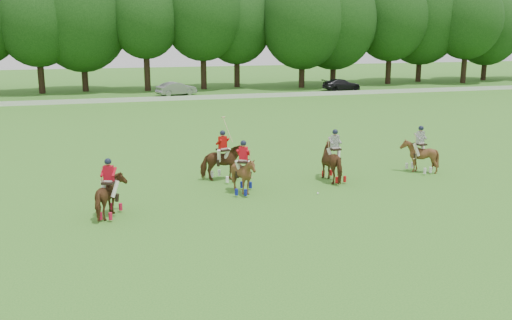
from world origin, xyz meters
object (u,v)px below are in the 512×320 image
object	(u,v)px
polo_red_a	(110,196)
polo_stripe_a	(334,162)
polo_red_b	(223,163)
polo_stripe_b	(419,156)
polo_ball	(318,193)
car_right	(342,85)
car_mid	(176,89)
polo_red_c	(244,174)

from	to	relation	value
polo_red_a	polo_stripe_a	world-z (taller)	polo_stripe_a
polo_red_b	polo_stripe_b	world-z (taller)	polo_red_b
polo_red_a	polo_stripe_b	xyz separation A→B (m)	(15.11, 2.97, 0.03)
polo_stripe_a	polo_ball	bearing A→B (deg)	-129.37
car_right	polo_red_b	world-z (taller)	polo_red_b
car_mid	car_right	xyz separation A→B (m)	(19.41, 0.00, -0.06)
car_right	polo_ball	distance (m)	43.88
polo_stripe_a	polo_stripe_b	size ratio (longest dim) A/B	1.05
polo_ball	polo_stripe_b	bearing A→B (deg)	19.99
polo_red_b	polo_red_c	world-z (taller)	polo_red_b
polo_stripe_a	car_mid	bearing A→B (deg)	93.19
polo_red_b	polo_red_c	distance (m)	2.38
polo_red_c	polo_stripe_b	world-z (taller)	same
polo_red_a	polo_stripe_a	xyz separation A→B (m)	(10.35, 2.60, 0.08)
car_right	car_mid	bearing A→B (deg)	88.73
polo_red_a	polo_red_b	xyz separation A→B (m)	(5.30, 4.04, 0.05)
polo_red_c	polo_stripe_b	distance (m)	9.50
car_mid	polo_ball	xyz separation A→B (m)	(0.51, -39.60, -0.67)
polo_red_c	polo_stripe_b	size ratio (longest dim) A/B	1.00
car_mid	polo_red_a	bearing A→B (deg)	148.98
polo_red_b	polo_stripe_b	bearing A→B (deg)	-6.25
polo_red_a	polo_ball	size ratio (longest dim) A/B	25.45
car_right	polo_red_c	xyz separation A→B (m)	(-21.96, -38.56, 0.20)
polo_red_a	polo_ball	bearing A→B (deg)	4.31
polo_stripe_a	polo_ball	world-z (taller)	polo_stripe_a
car_mid	polo_ball	size ratio (longest dim) A/B	48.34
car_mid	polo_ball	distance (m)	39.61
polo_red_c	polo_ball	world-z (taller)	polo_red_c
polo_red_c	polo_ball	bearing A→B (deg)	-18.65
car_mid	polo_stripe_b	world-z (taller)	polo_stripe_b
car_right	polo_stripe_a	bearing A→B (deg)	154.05
polo_stripe_a	polo_stripe_b	bearing A→B (deg)	4.48
polo_red_a	polo_ball	world-z (taller)	polo_red_a
polo_red_b	polo_ball	distance (m)	4.91
polo_stripe_a	polo_ball	xyz separation A→B (m)	(-1.59, -1.93, -0.86)
car_right	polo_red_a	distance (m)	48.84
car_right	polo_ball	world-z (taller)	car_right
car_right	polo_ball	size ratio (longest dim) A/B	50.24
polo_red_c	polo_stripe_a	distance (m)	4.74
car_right	polo_stripe_a	world-z (taller)	polo_stripe_a
polo_stripe_a	polo_red_b	bearing A→B (deg)	164.00
polo_red_a	polo_red_c	world-z (taller)	polo_red_c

